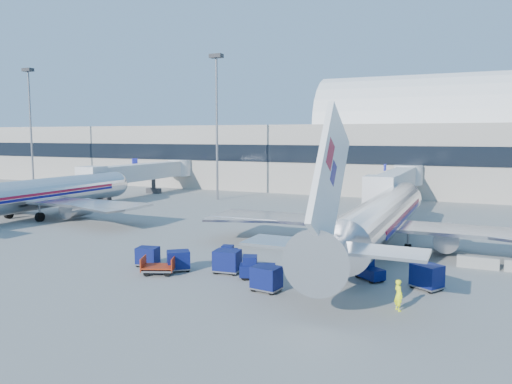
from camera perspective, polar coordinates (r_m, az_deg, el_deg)
The scene contains 19 objects.
ground at distance 44.11m, azimuth -0.27°, elevation -6.81°, with size 260.00×260.00×0.00m, color gray.
terminal at distance 100.11m, azimuth 5.97°, elevation 4.95°, with size 170.00×28.15×21.00m.
airliner_main at distance 44.84m, azimuth 13.91°, elevation -2.97°, with size 32.00×37.26×12.07m.
airliner_mid at distance 66.57m, azimuth -24.43°, elevation -0.32°, with size 32.00×37.26×12.07m.
jetbridge_near at distance 70.88m, azimuth 15.87°, elevation 1.21°, with size 4.40×27.50×6.25m.
jetbridge_mid at distance 87.44m, azimuth -12.51°, elevation 2.26°, with size 4.40×27.50×6.25m.
mast_far_west at distance 104.14m, azimuth -24.43°, elevation 8.47°, with size 2.00×1.20×22.60m.
mast_west at distance 78.87m, azimuth -4.52°, elevation 9.85°, with size 2.00×1.20×22.60m.
barrier_near at distance 42.19m, azimuth 24.02°, elevation -7.37°, with size 3.00×0.55×0.90m, color #9E9E96.
tug_lead at distance 35.86m, azimuth 0.01°, elevation -8.70°, with size 2.80×2.09×1.64m.
tug_right at distance 36.55m, azimuth 12.80°, elevation -8.74°, with size 2.38×2.22×1.42m.
tug_left at distance 40.92m, azimuth -3.15°, elevation -7.00°, with size 1.45×2.23×1.34m.
cart_train_a at distance 37.26m, azimuth -3.31°, elevation -7.86°, with size 2.10×1.70×1.72m.
cart_train_b at distance 38.24m, azimuth -8.85°, elevation -7.71°, with size 2.18×2.11×1.53m.
cart_train_c at distance 40.07m, azimuth -12.27°, elevation -7.16°, with size 1.91×1.60×1.49m.
cart_solo_near at distance 33.05m, azimuth 1.20°, elevation -9.80°, with size 2.05×1.68×1.64m.
cart_solo_far at distance 35.24m, azimuth 18.95°, elevation -9.08°, with size 2.39×2.24×1.69m.
cart_open_red at distance 37.69m, azimuth -11.03°, elevation -8.54°, with size 2.82×2.44×0.63m.
ramp_worker at distance 30.69m, azimuth 15.97°, elevation -11.25°, with size 0.68×0.44×1.85m, color #E8FF1A.
Camera 1 is at (17.81, -39.06, 10.15)m, focal length 35.00 mm.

